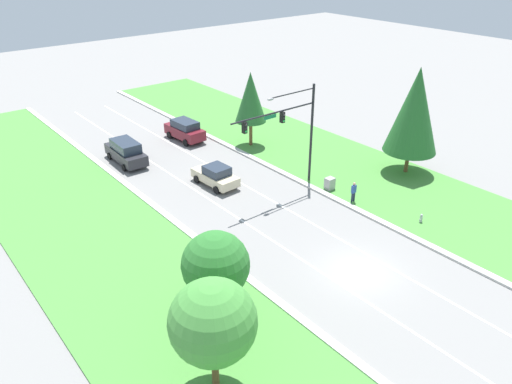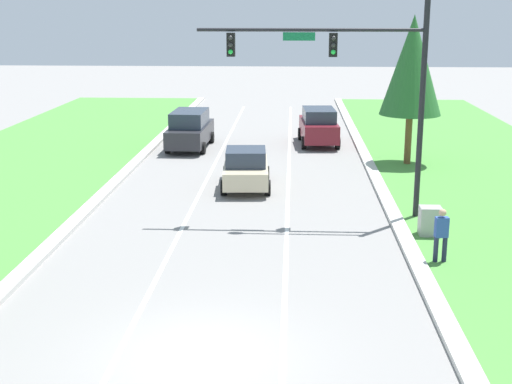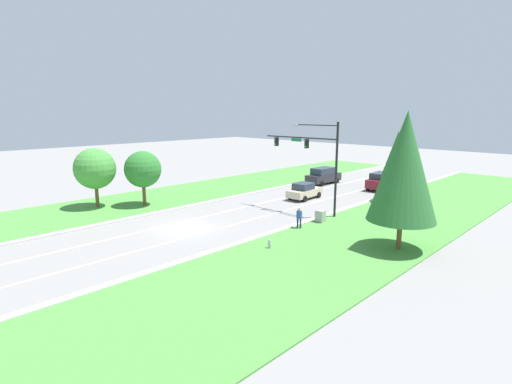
{
  "view_description": "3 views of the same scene",
  "coord_description": "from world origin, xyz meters",
  "views": [
    {
      "loc": [
        -20.12,
        -15.06,
        17.97
      ],
      "look_at": [
        0.15,
        10.01,
        1.32
      ],
      "focal_mm": 35.0,
      "sensor_mm": 36.0,
      "label": 1
    },
    {
      "loc": [
        1.94,
        -14.02,
        7.31
      ],
      "look_at": [
        0.87,
        6.73,
        1.95
      ],
      "focal_mm": 50.0,
      "sensor_mm": 36.0,
      "label": 2
    },
    {
      "loc": [
        24.48,
        -17.51,
        8.89
      ],
      "look_at": [
        0.59,
        7.23,
        1.93
      ],
      "focal_mm": 28.0,
      "sensor_mm": 36.0,
      "label": 3
    }
  ],
  "objects": [
    {
      "name": "ground_plane",
      "position": [
        0.0,
        0.0,
        0.0
      ],
      "size": [
        160.0,
        160.0,
        0.0
      ],
      "primitive_type": "plane",
      "color": "gray"
    },
    {
      "name": "curb_strip_right",
      "position": [
        5.65,
        0.0,
        0.07
      ],
      "size": [
        0.5,
        90.0,
        0.15
      ],
      "color": "beige",
      "rests_on": "ground_plane"
    },
    {
      "name": "lane_stripe_inner_left",
      "position": [
        -1.8,
        0.0,
        0.0
      ],
      "size": [
        0.14,
        81.0,
        0.01
      ],
      "color": "white",
      "rests_on": "ground_plane"
    },
    {
      "name": "lane_stripe_inner_right",
      "position": [
        1.8,
        0.0,
        0.0
      ],
      "size": [
        0.14,
        81.0,
        0.01
      ],
      "color": "white",
      "rests_on": "ground_plane"
    },
    {
      "name": "traffic_signal_mast",
      "position": [
        4.19,
        10.84,
        5.37
      ],
      "size": [
        7.88,
        0.41,
        8.06
      ],
      "color": "black",
      "rests_on": "ground_plane"
    },
    {
      "name": "champagne_sedan",
      "position": [
        0.02,
        15.01,
        0.83
      ],
      "size": [
        2.19,
        4.29,
        1.69
      ],
      "rotation": [
        0.0,
        0.0,
        0.05
      ],
      "color": "beige",
      "rests_on": "ground_plane"
    },
    {
      "name": "charcoal_suv",
      "position": [
        -3.55,
        23.62,
        1.03
      ],
      "size": [
        2.2,
        5.15,
        2.04
      ],
      "rotation": [
        0.0,
        0.0,
        -0.03
      ],
      "color": "#28282D",
      "rests_on": "ground_plane"
    },
    {
      "name": "burgundy_suv",
      "position": [
        3.39,
        25.08,
        1.03
      ],
      "size": [
        2.26,
        4.62,
        2.0
      ],
      "rotation": [
        0.0,
        0.0,
        0.06
      ],
      "color": "maroon",
      "rests_on": "ground_plane"
    },
    {
      "name": "utility_cabinet",
      "position": [
        6.5,
        8.63,
        0.52
      ],
      "size": [
        0.7,
        0.6,
        1.03
      ],
      "color": "#9E9E99",
      "rests_on": "ground_plane"
    },
    {
      "name": "pedestrian",
      "position": [
        6.33,
        6.06,
        0.94
      ],
      "size": [
        0.4,
        0.26,
        1.69
      ],
      "rotation": [
        0.0,
        0.0,
        3.24
      ],
      "color": "#232842",
      "rests_on": "ground_plane"
    },
    {
      "name": "conifer_far_right_tree",
      "position": [
        7.48,
        19.87,
        4.74
      ],
      "size": [
        2.89,
        2.89,
        7.07
      ],
      "color": "brown",
      "rests_on": "ground_plane"
    }
  ]
}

